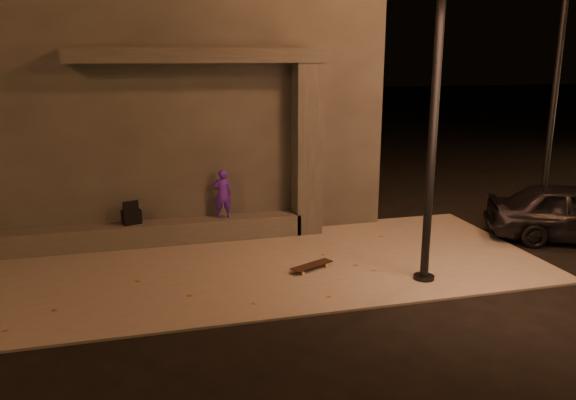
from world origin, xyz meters
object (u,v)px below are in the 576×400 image
object	(u,v)px
backpack	(131,216)
skateboard	(312,265)
column	(307,150)
skateboarder	(223,194)
street_lamp_0	(438,49)

from	to	relation	value
backpack	skateboard	xyz separation A→B (m)	(3.11, -2.22, -0.54)
column	backpack	bearing A→B (deg)	180.00
skateboarder	backpack	world-z (taller)	skateboarder
skateboarder	skateboard	distance (m)	2.71
street_lamp_0	skateboarder	bearing A→B (deg)	133.81
column	street_lamp_0	distance (m)	3.92
backpack	skateboard	distance (m)	3.86
backpack	street_lamp_0	world-z (taller)	street_lamp_0
backpack	skateboard	bearing A→B (deg)	-55.86
column	street_lamp_0	size ratio (longest dim) A/B	0.53
column	skateboard	world-z (taller)	column
skateboard	street_lamp_0	distance (m)	4.24
column	skateboard	size ratio (longest dim) A/B	4.16
column	skateboard	bearing A→B (deg)	-104.13
street_lamp_0	backpack	bearing A→B (deg)	147.18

